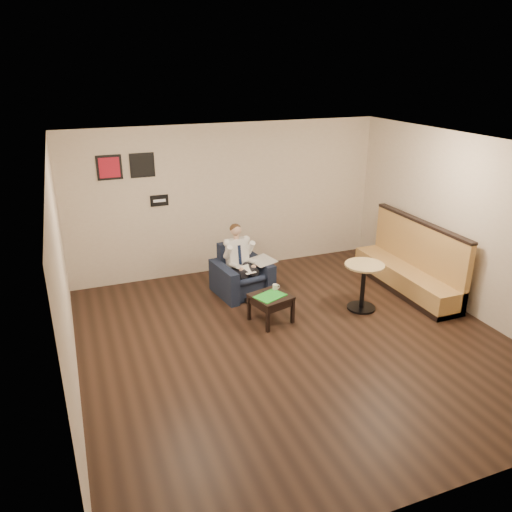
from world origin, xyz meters
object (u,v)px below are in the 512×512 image
object	(u,v)px
seated_man	(245,264)
smartphone	(267,291)
coffee_mug	(275,287)
cafe_table	(363,287)
armchair	(242,271)
banquette	(408,257)
green_folder	(270,296)
side_table	(271,308)

from	to	relation	value
seated_man	smartphone	bearing A→B (deg)	-94.55
coffee_mug	cafe_table	world-z (taller)	cafe_table
armchair	coffee_mug	world-z (taller)	armchair
armchair	banquette	world-z (taller)	banquette
armchair	coffee_mug	size ratio (longest dim) A/B	9.26
smartphone	cafe_table	world-z (taller)	cafe_table
armchair	smartphone	distance (m)	0.97
green_folder	seated_man	bearing A→B (deg)	91.33
cafe_table	banquette	bearing A→B (deg)	17.58
seated_man	coffee_mug	bearing A→B (deg)	-85.84
seated_man	coffee_mug	distance (m)	0.89
green_folder	smartphone	distance (m)	0.20
side_table	green_folder	size ratio (longest dim) A/B	1.22
coffee_mug	cafe_table	distance (m)	1.46
coffee_mug	smartphone	distance (m)	0.14
coffee_mug	seated_man	bearing A→B (deg)	102.34
green_folder	coffee_mug	world-z (taller)	coffee_mug
green_folder	coffee_mug	xyz separation A→B (m)	(0.17, 0.19, 0.04)
coffee_mug	banquette	distance (m)	2.55
smartphone	banquette	distance (m)	2.69
seated_man	smartphone	size ratio (longest dim) A/B	8.33
armchair	green_folder	size ratio (longest dim) A/B	1.96
coffee_mug	armchair	bearing A→B (deg)	101.88
seated_man	banquette	distance (m)	2.86
coffee_mug	cafe_table	xyz separation A→B (m)	(1.42, -0.31, -0.10)
banquette	coffee_mug	bearing A→B (deg)	-178.88
banquette	armchair	bearing A→B (deg)	161.40
green_folder	banquette	xyz separation A→B (m)	(2.71, 0.24, 0.17)
armchair	side_table	xyz separation A→B (m)	(0.06, -1.14, -0.20)
armchair	cafe_table	xyz separation A→B (m)	(1.63, -1.28, -0.03)
green_folder	banquette	world-z (taller)	banquette
coffee_mug	smartphone	bearing A→B (deg)	177.98
seated_man	green_folder	bearing A→B (deg)	-96.85
seated_man	smartphone	distance (m)	0.87
armchair	green_folder	bearing A→B (deg)	-96.20
side_table	banquette	bearing A→B (deg)	4.49
seated_man	side_table	xyz separation A→B (m)	(0.05, -1.03, -0.36)
side_table	cafe_table	size ratio (longest dim) A/B	0.69
coffee_mug	cafe_table	bearing A→B (deg)	-12.11
banquette	side_table	bearing A→B (deg)	-175.51
side_table	smartphone	bearing A→B (deg)	87.73
side_table	cafe_table	bearing A→B (deg)	-5.26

